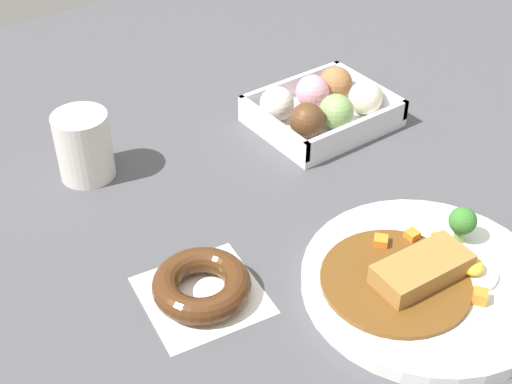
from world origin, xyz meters
TOP-DOWN VIEW (x-y plane):
  - ground_plane at (0.00, 0.00)m, footprint 1.60×1.60m
  - curry_plate at (-0.02, 0.15)m, footprint 0.28×0.28m
  - donut_box at (-0.15, -0.18)m, footprint 0.20×0.16m
  - chocolate_ring_donut at (0.19, 0.02)m, footprint 0.15×0.15m
  - coffee_mug at (0.19, -0.27)m, footprint 0.07×0.07m

SIDE VIEW (x-z plane):
  - ground_plane at x=0.00m, z-range 0.00..0.00m
  - curry_plate at x=-0.02m, z-range -0.02..0.05m
  - chocolate_ring_donut at x=0.19m, z-range 0.00..0.03m
  - donut_box at x=-0.15m, z-range 0.00..0.06m
  - coffee_mug at x=0.19m, z-range 0.00..0.09m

